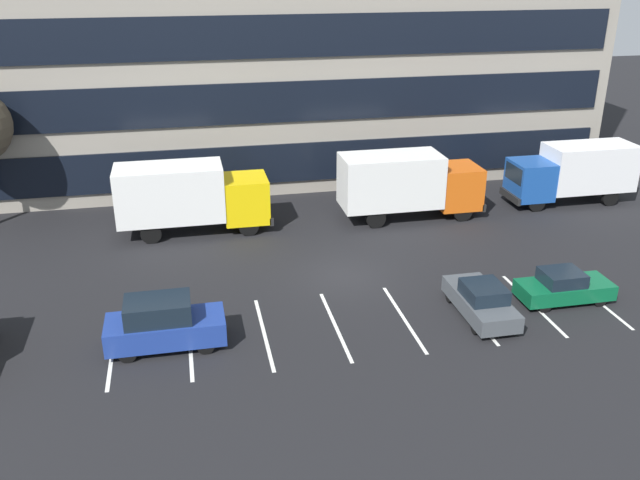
# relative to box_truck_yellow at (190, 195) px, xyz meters

# --- Properties ---
(ground_plane) EXTENTS (120.00, 120.00, 0.00)m
(ground_plane) POSITION_rel_box_truck_yellow_xyz_m (6.52, -6.61, -2.03)
(ground_plane) COLOR black
(lot_markings) EXTENTS (19.74, 5.40, 0.01)m
(lot_markings) POSITION_rel_box_truck_yellow_xyz_m (6.52, -10.92, -2.03)
(lot_markings) COLOR silver
(lot_markings) RESTS_ON ground_plane
(box_truck_yellow) EXTENTS (7.78, 2.57, 3.60)m
(box_truck_yellow) POSITION_rel_box_truck_yellow_xyz_m (0.00, 0.00, 0.00)
(box_truck_yellow) COLOR yellow
(box_truck_yellow) RESTS_ON ground_plane
(box_truck_blue) EXTENTS (7.30, 2.42, 3.38)m
(box_truck_blue) POSITION_rel_box_truck_yellow_xyz_m (21.66, 0.14, -0.12)
(box_truck_blue) COLOR #194799
(box_truck_blue) RESTS_ON ground_plane
(box_truck_orange) EXTENTS (7.75, 2.57, 3.59)m
(box_truck_orange) POSITION_rel_box_truck_yellow_xyz_m (11.55, -0.33, -0.01)
(box_truck_orange) COLOR #D85914
(box_truck_orange) RESTS_ON ground_plane
(sedan_charcoal) EXTENTS (1.70, 4.06, 1.45)m
(sedan_charcoal) POSITION_rel_box_truck_yellow_xyz_m (10.96, -11.35, -1.34)
(sedan_charcoal) COLOR #474C51
(sedan_charcoal) RESTS_ON ground_plane
(sedan_forest) EXTENTS (3.87, 1.62, 1.39)m
(sedan_forest) POSITION_rel_box_truck_yellow_xyz_m (14.84, -10.88, -1.37)
(sedan_forest) COLOR #0C5933
(sedan_forest) RESTS_ON ground_plane
(suv_navy) EXTENTS (4.30, 1.82, 1.95)m
(suv_navy) POSITION_rel_box_truck_yellow_xyz_m (-1.37, -11.09, -1.09)
(suv_navy) COLOR navy
(suv_navy) RESTS_ON ground_plane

